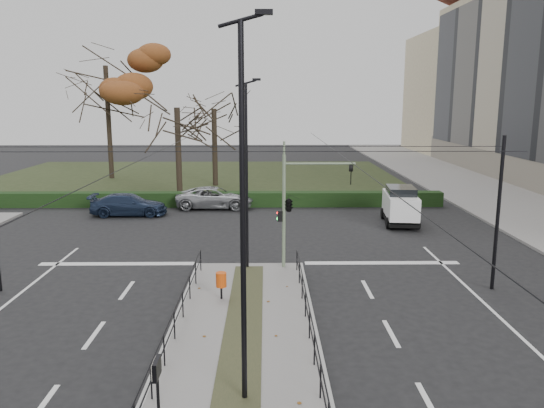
{
  "coord_description": "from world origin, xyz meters",
  "views": [
    {
      "loc": [
        0.73,
        -17.66,
        7.28
      ],
      "look_at": [
        1.01,
        6.06,
        2.62
      ],
      "focal_mm": 35.0,
      "sensor_mm": 36.0,
      "label": 1
    }
  ],
  "objects_px": {
    "streetlamp_median_near": "(244,214)",
    "rust_tree": "(105,66)",
    "litter_bin": "(221,280)",
    "traffic_light": "(291,203)",
    "white_van": "(400,204)",
    "bare_tree_center": "(214,114)",
    "streetlamp_median_far": "(247,174)",
    "parked_car_fourth": "(215,198)",
    "parked_car_third": "(129,205)",
    "info_panel": "(157,379)",
    "bare_tree_near": "(177,114)"
  },
  "relations": [
    {
      "from": "streetlamp_median_near",
      "to": "rust_tree",
      "type": "bearing_deg",
      "value": 110.35
    },
    {
      "from": "litter_bin",
      "to": "streetlamp_median_near",
      "type": "bearing_deg",
      "value": -80.3
    },
    {
      "from": "traffic_light",
      "to": "white_van",
      "type": "xyz_separation_m",
      "value": [
        6.96,
        8.69,
        -1.81
      ]
    },
    {
      "from": "bare_tree_center",
      "to": "streetlamp_median_far",
      "type": "bearing_deg",
      "value": -81.21
    },
    {
      "from": "parked_car_fourth",
      "to": "streetlamp_median_near",
      "type": "bearing_deg",
      "value": -172.14
    },
    {
      "from": "litter_bin",
      "to": "bare_tree_center",
      "type": "height_order",
      "value": "bare_tree_center"
    },
    {
      "from": "traffic_light",
      "to": "parked_car_third",
      "type": "distance_m",
      "value": 15.11
    },
    {
      "from": "info_panel",
      "to": "streetlamp_median_far",
      "type": "xyz_separation_m",
      "value": [
        1.45,
        12.14,
        2.53
      ]
    },
    {
      "from": "traffic_light",
      "to": "litter_bin",
      "type": "relative_size",
      "value": 4.92
    },
    {
      "from": "traffic_light",
      "to": "litter_bin",
      "type": "bearing_deg",
      "value": -125.4
    },
    {
      "from": "litter_bin",
      "to": "bare_tree_center",
      "type": "xyz_separation_m",
      "value": [
        -2.71,
        26.68,
        5.24
      ]
    },
    {
      "from": "parked_car_fourth",
      "to": "bare_tree_near",
      "type": "distance_m",
      "value": 7.56
    },
    {
      "from": "parked_car_third",
      "to": "bare_tree_near",
      "type": "bearing_deg",
      "value": -21.03
    },
    {
      "from": "parked_car_fourth",
      "to": "white_van",
      "type": "height_order",
      "value": "white_van"
    },
    {
      "from": "streetlamp_median_far",
      "to": "bare_tree_center",
      "type": "bearing_deg",
      "value": 98.79
    },
    {
      "from": "info_panel",
      "to": "white_van",
      "type": "xyz_separation_m",
      "value": [
        10.25,
        20.88,
        -0.51
      ]
    },
    {
      "from": "traffic_light",
      "to": "bare_tree_center",
      "type": "relative_size",
      "value": 0.57
    },
    {
      "from": "parked_car_third",
      "to": "parked_car_fourth",
      "type": "xyz_separation_m",
      "value": [
        5.31,
        2.26,
        0.03
      ]
    },
    {
      "from": "bare_tree_center",
      "to": "bare_tree_near",
      "type": "height_order",
      "value": "bare_tree_near"
    },
    {
      "from": "streetlamp_median_far",
      "to": "white_van",
      "type": "distance_m",
      "value": 12.77
    },
    {
      "from": "traffic_light",
      "to": "rust_tree",
      "type": "bearing_deg",
      "value": 119.67
    },
    {
      "from": "traffic_light",
      "to": "white_van",
      "type": "bearing_deg",
      "value": 51.31
    },
    {
      "from": "streetlamp_median_near",
      "to": "parked_car_fourth",
      "type": "height_order",
      "value": "streetlamp_median_near"
    },
    {
      "from": "streetlamp_median_near",
      "to": "bare_tree_near",
      "type": "bearing_deg",
      "value": 102.2
    },
    {
      "from": "traffic_light",
      "to": "bare_tree_center",
      "type": "height_order",
      "value": "bare_tree_center"
    },
    {
      "from": "litter_bin",
      "to": "parked_car_third",
      "type": "height_order",
      "value": "parked_car_third"
    },
    {
      "from": "litter_bin",
      "to": "white_van",
      "type": "bearing_deg",
      "value": 52.28
    },
    {
      "from": "traffic_light",
      "to": "bare_tree_center",
      "type": "distance_m",
      "value": 23.73
    },
    {
      "from": "streetlamp_median_near",
      "to": "bare_tree_near",
      "type": "relative_size",
      "value": 1.02
    },
    {
      "from": "white_van",
      "to": "bare_tree_near",
      "type": "xyz_separation_m",
      "value": [
        -14.57,
        8.95,
        5.07
      ]
    },
    {
      "from": "parked_car_third",
      "to": "parked_car_fourth",
      "type": "relative_size",
      "value": 0.92
    },
    {
      "from": "bare_tree_near",
      "to": "streetlamp_median_near",
      "type": "bearing_deg",
      "value": -77.8
    },
    {
      "from": "bare_tree_near",
      "to": "litter_bin",
      "type": "bearing_deg",
      "value": -77.04
    },
    {
      "from": "info_panel",
      "to": "parked_car_fourth",
      "type": "xyz_separation_m",
      "value": [
        -1.26,
        25.68,
        -0.96
      ]
    },
    {
      "from": "litter_bin",
      "to": "bare_tree_near",
      "type": "distance_m",
      "value": 22.63
    },
    {
      "from": "traffic_light",
      "to": "litter_bin",
      "type": "distance_m",
      "value": 5.11
    },
    {
      "from": "white_van",
      "to": "bare_tree_center",
      "type": "height_order",
      "value": "bare_tree_center"
    },
    {
      "from": "traffic_light",
      "to": "parked_car_third",
      "type": "bearing_deg",
      "value": 131.29
    },
    {
      "from": "info_panel",
      "to": "streetlamp_median_far",
      "type": "relative_size",
      "value": 0.25
    },
    {
      "from": "traffic_light",
      "to": "parked_car_fourth",
      "type": "height_order",
      "value": "traffic_light"
    },
    {
      "from": "streetlamp_median_far",
      "to": "bare_tree_center",
      "type": "distance_m",
      "value": 23.3
    },
    {
      "from": "streetlamp_median_far",
      "to": "bare_tree_center",
      "type": "height_order",
      "value": "bare_tree_center"
    },
    {
      "from": "traffic_light",
      "to": "streetlamp_median_near",
      "type": "xyz_separation_m",
      "value": [
        -1.56,
        -10.37,
        1.74
      ]
    },
    {
      "from": "traffic_light",
      "to": "streetlamp_median_near",
      "type": "relative_size",
      "value": 0.54
    },
    {
      "from": "info_panel",
      "to": "bare_tree_center",
      "type": "xyz_separation_m",
      "value": [
        -2.1,
        35.09,
        4.41
      ]
    },
    {
      "from": "traffic_light",
      "to": "rust_tree",
      "type": "distance_m",
      "value": 32.16
    },
    {
      "from": "streetlamp_median_near",
      "to": "streetlamp_median_far",
      "type": "bearing_deg",
      "value": 91.57
    },
    {
      "from": "parked_car_third",
      "to": "bare_tree_near",
      "type": "distance_m",
      "value": 8.77
    },
    {
      "from": "parked_car_third",
      "to": "bare_tree_near",
      "type": "xyz_separation_m",
      "value": [
        2.24,
        6.41,
        5.55
      ]
    },
    {
      "from": "streetlamp_median_far",
      "to": "parked_car_fourth",
      "type": "distance_m",
      "value": 14.24
    }
  ]
}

